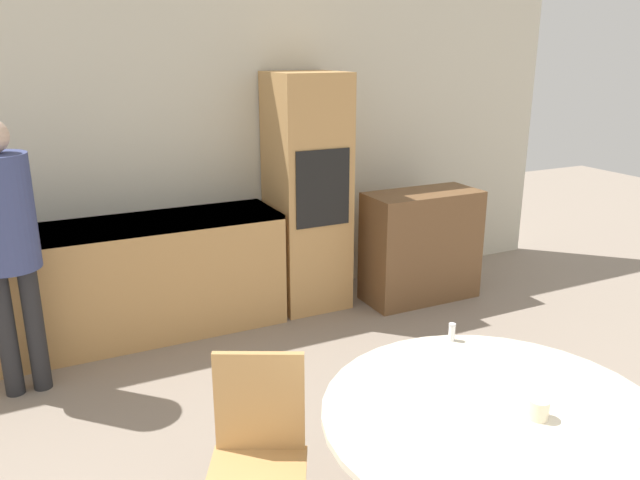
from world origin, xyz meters
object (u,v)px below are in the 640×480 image
at_px(sideboard, 421,246).
at_px(bowl_near, 638,422).
at_px(chair_far_left, 258,449).
at_px(cup, 539,409).
at_px(oven_unit, 307,193).
at_px(person_standing, 5,231).
at_px(dining_table, 491,461).

height_order(sideboard, bowl_near, sideboard).
distance_m(chair_far_left, cup, 1.13).
relative_size(oven_unit, person_standing, 1.12).
distance_m(sideboard, dining_table, 2.96).
bearing_deg(person_standing, chair_far_left, -65.56).
height_order(oven_unit, bowl_near, oven_unit).
relative_size(chair_far_left, person_standing, 0.52).
relative_size(sideboard, cup, 12.48).
distance_m(dining_table, person_standing, 2.94).
xyz_separation_m(oven_unit, dining_table, (-0.55, -2.90, -0.44)).
bearing_deg(sideboard, chair_far_left, -137.53).
height_order(cup, bowl_near, cup).
height_order(sideboard, dining_table, sideboard).
bearing_deg(dining_table, person_standing, 124.69).
bearing_deg(bowl_near, chair_far_left, 145.66).
relative_size(sideboard, bowl_near, 7.04).
relative_size(sideboard, person_standing, 0.57).
bearing_deg(person_standing, cup, -54.66).
distance_m(dining_table, cup, 0.31).
xyz_separation_m(sideboard, person_standing, (-3.11, -0.19, 0.59)).
distance_m(dining_table, chair_far_left, 0.94).
bearing_deg(person_standing, oven_unit, 13.44).
bearing_deg(bowl_near, cup, 143.82).
distance_m(sideboard, bowl_near, 3.09).
height_order(dining_table, cup, cup).
bearing_deg(person_standing, sideboard, 3.56).
bearing_deg(chair_far_left, dining_table, -5.52).
relative_size(oven_unit, bowl_near, 13.78).
distance_m(oven_unit, sideboard, 1.09).
bearing_deg(chair_far_left, sideboard, 69.26).
xyz_separation_m(chair_far_left, cup, (0.91, -0.61, 0.28)).
bearing_deg(cup, person_standing, 125.34).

